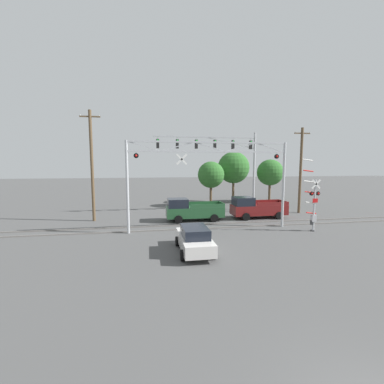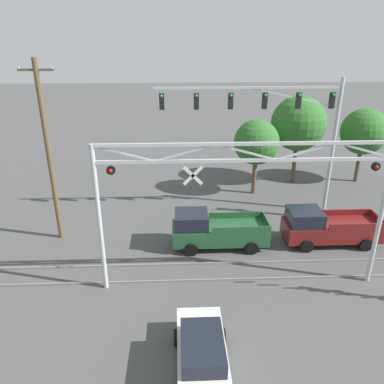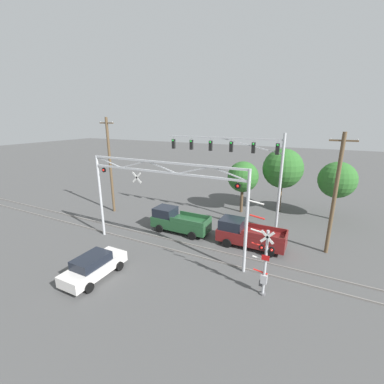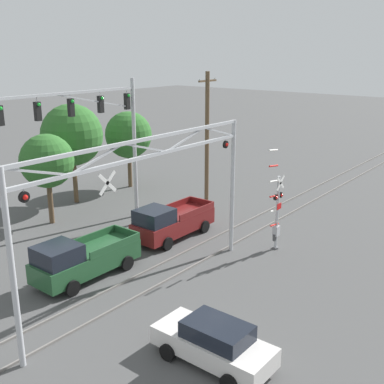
{
  "view_description": "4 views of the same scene",
  "coord_description": "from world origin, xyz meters",
  "px_view_note": "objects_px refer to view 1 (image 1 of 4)",
  "views": [
    {
      "loc": [
        -4.84,
        -3.28,
        5.33
      ],
      "look_at": [
        -1.38,
        16.95,
        3.1
      ],
      "focal_mm": 24.0,
      "sensor_mm": 36.0,
      "label": 1
    },
    {
      "loc": [
        -2.92,
        1.67,
        11.24
      ],
      "look_at": [
        -2.16,
        19.42,
        3.76
      ],
      "focal_mm": 35.0,
      "sensor_mm": 36.0,
      "label": 2
    },
    {
      "loc": [
        10.22,
        1.38,
        10.09
      ],
      "look_at": [
        1.14,
        19.3,
        4.3
      ],
      "focal_mm": 24.0,
      "sensor_mm": 36.0,
      "label": 3
    },
    {
      "loc": [
        -13.92,
        3.17,
        10.56
      ],
      "look_at": [
        2.03,
        15.91,
        4.48
      ],
      "focal_mm": 45.0,
      "sensor_mm": 36.0,
      "label": 4
    }
  ],
  "objects_px": {
    "sedan_waiting": "(194,239)",
    "utility_pole_right": "(301,170)",
    "pickup_truck_following": "(256,208)",
    "crossing_signal_mast": "(313,205)",
    "traffic_signal_span": "(226,154)",
    "pickup_truck_lead": "(192,210)",
    "background_tree_far_left_verge": "(234,168)",
    "utility_pole_left": "(92,165)",
    "background_tree_far_right_verge": "(211,175)",
    "background_tree_beyond_span": "(270,173)",
    "crossing_gantry": "(209,167)"
  },
  "relations": [
    {
      "from": "sedan_waiting",
      "to": "utility_pole_right",
      "type": "relative_size",
      "value": 0.48
    },
    {
      "from": "pickup_truck_following",
      "to": "utility_pole_right",
      "type": "xyz_separation_m",
      "value": [
        5.81,
        1.77,
        3.74
      ]
    },
    {
      "from": "crossing_signal_mast",
      "to": "pickup_truck_following",
      "type": "bearing_deg",
      "value": 113.4
    },
    {
      "from": "traffic_signal_span",
      "to": "sedan_waiting",
      "type": "bearing_deg",
      "value": -114.67
    },
    {
      "from": "pickup_truck_lead",
      "to": "utility_pole_right",
      "type": "height_order",
      "value": "utility_pole_right"
    },
    {
      "from": "background_tree_far_left_verge",
      "to": "pickup_truck_lead",
      "type": "bearing_deg",
      "value": -126.97
    },
    {
      "from": "crossing_signal_mast",
      "to": "utility_pole_left",
      "type": "distance_m",
      "value": 19.48
    },
    {
      "from": "crossing_signal_mast",
      "to": "utility_pole_left",
      "type": "height_order",
      "value": "utility_pole_left"
    },
    {
      "from": "background_tree_far_right_verge",
      "to": "traffic_signal_span",
      "type": "bearing_deg",
      "value": -73.44
    },
    {
      "from": "background_tree_far_left_verge",
      "to": "background_tree_far_right_verge",
      "type": "bearing_deg",
      "value": -148.7
    },
    {
      "from": "pickup_truck_following",
      "to": "sedan_waiting",
      "type": "relative_size",
      "value": 1.24
    },
    {
      "from": "traffic_signal_span",
      "to": "background_tree_beyond_span",
      "type": "distance_m",
      "value": 9.93
    },
    {
      "from": "background_tree_far_right_verge",
      "to": "crossing_gantry",
      "type": "bearing_deg",
      "value": -104.58
    },
    {
      "from": "pickup_truck_following",
      "to": "background_tree_beyond_span",
      "type": "height_order",
      "value": "background_tree_beyond_span"
    },
    {
      "from": "sedan_waiting",
      "to": "utility_pole_right",
      "type": "distance_m",
      "value": 17.64
    },
    {
      "from": "traffic_signal_span",
      "to": "background_tree_far_right_verge",
      "type": "relative_size",
      "value": 2.05
    },
    {
      "from": "pickup_truck_lead",
      "to": "background_tree_beyond_span",
      "type": "height_order",
      "value": "background_tree_beyond_span"
    },
    {
      "from": "traffic_signal_span",
      "to": "sedan_waiting",
      "type": "relative_size",
      "value": 2.65
    },
    {
      "from": "crossing_signal_mast",
      "to": "pickup_truck_following",
      "type": "xyz_separation_m",
      "value": [
        -2.39,
        5.51,
        -1.09
      ]
    },
    {
      "from": "pickup_truck_following",
      "to": "sedan_waiting",
      "type": "distance_m",
      "value": 11.73
    },
    {
      "from": "pickup_truck_following",
      "to": "background_tree_beyond_span",
      "type": "distance_m",
      "value": 12.0
    },
    {
      "from": "traffic_signal_span",
      "to": "sedan_waiting",
      "type": "distance_m",
      "value": 15.49
    },
    {
      "from": "crossing_signal_mast",
      "to": "pickup_truck_lead",
      "type": "relative_size",
      "value": 1.07
    },
    {
      "from": "traffic_signal_span",
      "to": "background_tree_far_left_verge",
      "type": "distance_m",
      "value": 6.35
    },
    {
      "from": "utility_pole_left",
      "to": "background_tree_far_left_verge",
      "type": "xyz_separation_m",
      "value": [
        16.57,
        8.5,
        -0.4
      ]
    },
    {
      "from": "sedan_waiting",
      "to": "background_tree_far_right_verge",
      "type": "bearing_deg",
      "value": 72.82
    },
    {
      "from": "crossing_gantry",
      "to": "pickup_truck_lead",
      "type": "distance_m",
      "value": 5.52
    },
    {
      "from": "sedan_waiting",
      "to": "crossing_signal_mast",
      "type": "bearing_deg",
      "value": 17.84
    },
    {
      "from": "crossing_signal_mast",
      "to": "utility_pole_right",
      "type": "distance_m",
      "value": 8.47
    },
    {
      "from": "crossing_gantry",
      "to": "background_tree_beyond_span",
      "type": "xyz_separation_m",
      "value": [
        11.92,
        13.43,
        -0.94
      ]
    },
    {
      "from": "sedan_waiting",
      "to": "utility_pole_left",
      "type": "bearing_deg",
      "value": 127.63
    },
    {
      "from": "crossing_signal_mast",
      "to": "background_tree_far_left_verge",
      "type": "relative_size",
      "value": 0.82
    },
    {
      "from": "background_tree_far_left_verge",
      "to": "background_tree_beyond_span",
      "type": "bearing_deg",
      "value": -1.12
    },
    {
      "from": "sedan_waiting",
      "to": "background_tree_far_right_verge",
      "type": "xyz_separation_m",
      "value": [
        5.06,
        16.36,
        3.18
      ]
    },
    {
      "from": "background_tree_far_left_verge",
      "to": "crossing_gantry",
      "type": "bearing_deg",
      "value": -116.15
    },
    {
      "from": "traffic_signal_span",
      "to": "background_tree_far_right_verge",
      "type": "height_order",
      "value": "traffic_signal_span"
    },
    {
      "from": "background_tree_beyond_span",
      "to": "pickup_truck_following",
      "type": "bearing_deg",
      "value": -122.79
    },
    {
      "from": "utility_pole_right",
      "to": "background_tree_beyond_span",
      "type": "bearing_deg",
      "value": 86.67
    },
    {
      "from": "sedan_waiting",
      "to": "background_tree_far_left_verge",
      "type": "distance_m",
      "value": 20.97
    },
    {
      "from": "traffic_signal_span",
      "to": "background_tree_far_left_verge",
      "type": "relative_size",
      "value": 1.66
    },
    {
      "from": "crossing_gantry",
      "to": "crossing_signal_mast",
      "type": "xyz_separation_m",
      "value": [
        8.03,
        -1.82,
        -3.01
      ]
    },
    {
      "from": "pickup_truck_lead",
      "to": "background_tree_far_left_verge",
      "type": "height_order",
      "value": "background_tree_far_left_verge"
    },
    {
      "from": "utility_pole_left",
      "to": "background_tree_beyond_span",
      "type": "distance_m",
      "value": 23.43
    },
    {
      "from": "utility_pole_right",
      "to": "background_tree_far_left_verge",
      "type": "distance_m",
      "value": 9.4
    },
    {
      "from": "crossing_gantry",
      "to": "pickup_truck_following",
      "type": "xyz_separation_m",
      "value": [
        5.65,
        3.69,
        -4.09
      ]
    },
    {
      "from": "crossing_gantry",
      "to": "pickup_truck_following",
      "type": "bearing_deg",
      "value": 33.19
    },
    {
      "from": "background_tree_beyond_span",
      "to": "sedan_waiting",
      "type": "bearing_deg",
      "value": -127.18
    },
    {
      "from": "sedan_waiting",
      "to": "pickup_truck_following",
      "type": "bearing_deg",
      "value": 48.49
    },
    {
      "from": "crossing_gantry",
      "to": "sedan_waiting",
      "type": "distance_m",
      "value": 6.99
    },
    {
      "from": "crossing_signal_mast",
      "to": "background_tree_far_right_verge",
      "type": "relative_size",
      "value": 1.01
    }
  ]
}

